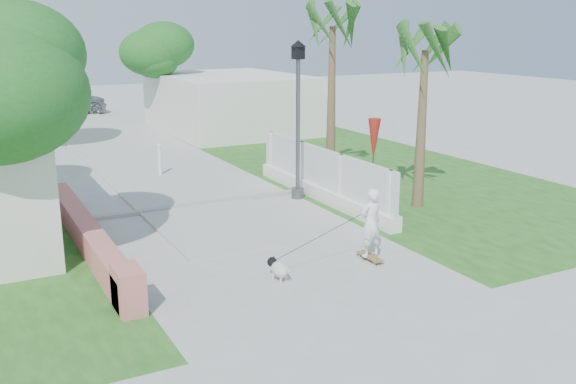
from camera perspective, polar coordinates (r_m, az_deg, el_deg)
ground at (r=12.58m, az=1.21°, el=-7.91°), size 90.00×90.00×0.00m
path_strip at (r=31.07m, az=-16.95°, el=5.07°), size 3.20×36.00×0.06m
curb at (r=17.78m, az=-8.16°, el=-1.12°), size 6.50×0.25×0.10m
grass_right at (r=22.65m, az=6.97°, el=2.20°), size 8.00×20.00×0.01m
pink_wall at (r=14.63m, az=-17.17°, el=-4.01°), size 0.45×8.20×0.80m
lattice_fence at (r=18.17m, az=3.00°, el=0.96°), size 0.35×7.00×1.50m
building_right at (r=30.68m, az=-5.25°, el=7.92°), size 6.00×8.00×2.60m
street_lamp at (r=18.00m, az=0.89°, el=6.95°), size 0.44×0.44×4.44m
bollard at (r=21.42m, az=-11.33°, el=2.89°), size 0.14×0.14×1.09m
patio_umbrella at (r=18.27m, az=7.65°, el=4.59°), size 0.36×0.36×2.30m
tree_left_near at (r=13.24m, az=-22.91°, el=9.16°), size 3.60×3.60×5.28m
tree_path_left at (r=26.31m, az=-22.32°, el=11.34°), size 3.40×3.40×5.23m
tree_path_right at (r=31.46m, az=-11.55°, el=11.87°), size 3.00×3.00×4.79m
tree_path_far at (r=36.28m, az=-23.68°, el=11.80°), size 3.20×3.20×5.17m
palm_far at (r=19.57m, az=3.98°, el=13.57°), size 1.80×1.80×5.30m
palm_near at (r=17.36m, az=12.08°, el=11.42°), size 1.80×1.80×4.70m
skateboarder at (r=13.35m, az=6.26°, el=-3.08°), size 2.48×0.78×1.56m
dog at (r=12.54m, az=-0.87°, el=-6.80°), size 0.39×0.63×0.44m
parked_car at (r=37.63m, az=-19.68°, el=7.67°), size 5.33×3.14×1.70m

